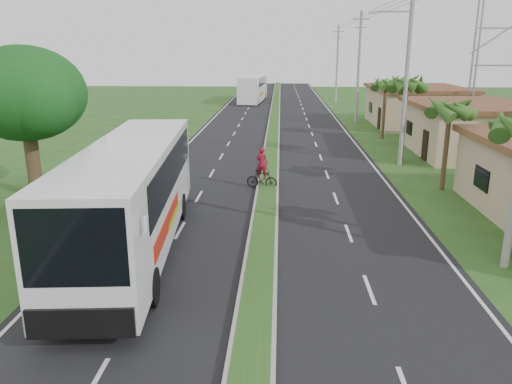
{
  "coord_description": "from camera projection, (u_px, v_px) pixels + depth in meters",
  "views": [
    {
      "loc": [
        0.62,
        -14.39,
        7.28
      ],
      "look_at": [
        -0.3,
        4.75,
        1.8
      ],
      "focal_mm": 35.0,
      "sensor_mm": 36.0,
      "label": 1
    }
  ],
  "objects": [
    {
      "name": "ground",
      "position": [
        258.0,
        287.0,
        15.85
      ],
      "size": [
        180.0,
        180.0,
        0.0
      ],
      "primitive_type": "plane",
      "color": "#28481A",
      "rests_on": "ground"
    },
    {
      "name": "road_asphalt",
      "position": [
        271.0,
        157.0,
        35.06
      ],
      "size": [
        14.0,
        160.0,
        0.02
      ],
      "primitive_type": "cube",
      "color": "black",
      "rests_on": "ground"
    },
    {
      "name": "median_strip",
      "position": [
        271.0,
        156.0,
        35.03
      ],
      "size": [
        1.2,
        160.0,
        0.18
      ],
      "color": "gray",
      "rests_on": "ground"
    },
    {
      "name": "lane_edge_left",
      "position": [
        176.0,
        156.0,
        35.37
      ],
      "size": [
        0.12,
        160.0,
        0.01
      ],
      "primitive_type": "cube",
      "color": "silver",
      "rests_on": "ground"
    },
    {
      "name": "lane_edge_right",
      "position": [
        367.0,
        158.0,
        34.75
      ],
      "size": [
        0.12,
        160.0,
        0.01
      ],
      "primitive_type": "cube",
      "color": "silver",
      "rests_on": "ground"
    },
    {
      "name": "shop_mid",
      "position": [
        466.0,
        128.0,
        35.82
      ],
      "size": [
        7.6,
        10.6,
        3.67
      ],
      "color": "tan",
      "rests_on": "ground"
    },
    {
      "name": "shop_far",
      "position": [
        416.0,
        106.0,
        49.24
      ],
      "size": [
        8.6,
        11.6,
        3.82
      ],
      "color": "tan",
      "rests_on": "ground"
    },
    {
      "name": "palm_verge_b",
      "position": [
        450.0,
        108.0,
        25.74
      ],
      "size": [
        2.4,
        2.4,
        5.05
      ],
      "color": "#473321",
      "rests_on": "ground"
    },
    {
      "name": "palm_verge_c",
      "position": [
        407.0,
        84.0,
        32.28
      ],
      "size": [
        2.4,
        2.4,
        5.85
      ],
      "color": "#473321",
      "rests_on": "ground"
    },
    {
      "name": "palm_verge_d",
      "position": [
        386.0,
        84.0,
        41.06
      ],
      "size": [
        2.4,
        2.4,
        5.25
      ],
      "color": "#473321",
      "rests_on": "ground"
    },
    {
      "name": "shade_tree",
      "position": [
        23.0,
        97.0,
        24.65
      ],
      "size": [
        6.3,
        6.0,
        7.54
      ],
      "color": "#473321",
      "rests_on": "ground"
    },
    {
      "name": "utility_pole_b",
      "position": [
        407.0,
        67.0,
        31.02
      ],
      "size": [
        3.2,
        0.28,
        12.0
      ],
      "color": "gray",
      "rests_on": "ground"
    },
    {
      "name": "utility_pole_c",
      "position": [
        359.0,
        66.0,
        50.39
      ],
      "size": [
        1.6,
        0.28,
        11.0
      ],
      "color": "gray",
      "rests_on": "ground"
    },
    {
      "name": "utility_pole_d",
      "position": [
        337.0,
        64.0,
        69.67
      ],
      "size": [
        1.6,
        0.28,
        10.5
      ],
      "color": "gray",
      "rests_on": "ground"
    },
    {
      "name": "coach_bus_main",
      "position": [
        133.0,
        189.0,
        18.21
      ],
      "size": [
        3.91,
        13.61,
        4.34
      ],
      "rotation": [
        0.0,
        0.0,
        0.08
      ],
      "color": "silver",
      "rests_on": "ground"
    },
    {
      "name": "coach_bus_far",
      "position": [
        253.0,
        87.0,
        71.9
      ],
      "size": [
        3.66,
        12.65,
        3.64
      ],
      "rotation": [
        0.0,
        0.0,
        -0.08
      ],
      "color": "white",
      "rests_on": "ground"
    },
    {
      "name": "motorcyclist",
      "position": [
        262.0,
        174.0,
        26.93
      ],
      "size": [
        1.75,
        0.82,
        2.28
      ],
      "rotation": [
        0.0,
        0.0,
        -0.21
      ],
      "color": "black",
      "rests_on": "ground"
    }
  ]
}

